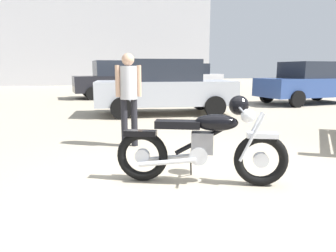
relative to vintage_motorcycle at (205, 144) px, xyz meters
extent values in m
plane|color=tan|center=(-0.02, -0.04, -0.49)|extent=(80.00, 80.00, 0.00)
torus|color=black|center=(0.62, -0.23, -0.17)|extent=(0.64, 0.30, 0.64)
cylinder|color=silver|center=(0.62, -0.23, -0.17)|extent=(0.20, 0.13, 0.18)
torus|color=black|center=(-0.74, 0.22, -0.17)|extent=(0.64, 0.30, 0.64)
cylinder|color=silver|center=(-0.74, 0.22, -0.17)|extent=(0.20, 0.13, 0.18)
cube|color=silver|center=(0.62, -0.23, 0.13)|extent=(0.38, 0.24, 0.06)
cube|color=black|center=(-0.76, 0.22, 0.12)|extent=(0.42, 0.25, 0.07)
cylinder|color=silver|center=(0.53, -0.12, 0.11)|extent=(0.28, 0.12, 0.58)
cylinder|color=silver|center=(0.48, -0.26, 0.11)|extent=(0.28, 0.12, 0.58)
sphere|color=silver|center=(0.46, -0.18, 0.35)|extent=(0.17, 0.17, 0.17)
cylinder|color=silver|center=(0.39, -0.15, 0.42)|extent=(0.22, 0.60, 0.03)
sphere|color=black|center=(0.48, 0.13, 0.44)|extent=(0.25, 0.25, 0.25)
cylinder|color=black|center=(0.00, -0.03, 0.09)|extent=(0.74, 0.29, 0.47)
ellipsoid|color=black|center=(0.11, -0.06, 0.27)|extent=(0.56, 0.37, 0.20)
cube|color=black|center=(-0.33, 0.08, 0.24)|extent=(0.58, 0.36, 0.09)
cube|color=slate|center=(-0.04, -0.01, 0.02)|extent=(0.30, 0.25, 0.26)
cylinder|color=silver|center=(-0.08, 0.00, -0.13)|extent=(0.27, 0.26, 0.22)
cylinder|color=silver|center=(-0.41, 0.21, -0.21)|extent=(0.69, 0.28, 0.14)
cylinder|color=silver|center=(-0.47, 0.02, -0.21)|extent=(0.69, 0.28, 0.14)
cylinder|color=black|center=(-0.12, 0.19, -0.33)|extent=(0.09, 0.23, 0.33)
cylinder|color=black|center=(-0.67, 2.03, -0.06)|extent=(0.12, 0.12, 0.86)
cylinder|color=black|center=(-0.85, 2.02, -0.06)|extent=(0.12, 0.12, 0.86)
cylinder|color=#B2B2B7|center=(-0.76, 2.03, 0.66)|extent=(0.30, 0.30, 0.58)
cylinder|color=tan|center=(-0.57, 2.04, 0.69)|extent=(0.08, 0.08, 0.55)
cylinder|color=tan|center=(-0.95, 2.01, 0.69)|extent=(0.08, 0.08, 0.55)
sphere|color=tan|center=(-0.76, 2.03, 1.06)|extent=(0.22, 0.22, 0.22)
cylinder|color=black|center=(-0.75, 5.14, -0.18)|extent=(0.63, 0.23, 0.62)
cylinder|color=black|center=(-0.66, 6.86, -0.18)|extent=(0.63, 0.23, 0.62)
cylinder|color=black|center=(1.95, 5.01, -0.18)|extent=(0.63, 0.23, 0.62)
cylinder|color=black|center=(2.03, 6.73, -0.18)|extent=(0.63, 0.23, 0.62)
cube|color=#ADB2BC|center=(0.64, 5.94, 0.18)|extent=(4.28, 1.92, 0.72)
cube|color=#232833|center=(0.64, 5.94, 0.86)|extent=(2.07, 1.65, 0.64)
cylinder|color=black|center=(8.09, 8.72, -0.18)|extent=(0.64, 0.29, 0.62)
cylinder|color=black|center=(5.42, 8.31, -0.18)|extent=(0.64, 0.29, 0.62)
cylinder|color=black|center=(5.69, 6.61, -0.18)|extent=(0.64, 0.29, 0.62)
cube|color=#2D4784|center=(6.89, 7.66, 0.18)|extent=(4.41, 2.34, 0.72)
cube|color=#232833|center=(6.89, 7.66, 0.86)|extent=(2.21, 1.85, 0.64)
cylinder|color=black|center=(-1.75, 10.84, -0.19)|extent=(0.62, 0.29, 0.60)
cylinder|color=black|center=(-2.02, 12.46, -0.19)|extent=(0.62, 0.29, 0.60)
cylinder|color=black|center=(0.62, 11.24, -0.19)|extent=(0.62, 0.29, 0.60)
cylinder|color=black|center=(0.35, 12.86, -0.19)|extent=(0.62, 0.29, 0.60)
cube|color=black|center=(-0.70, 11.85, 0.19)|extent=(4.12, 2.26, 0.76)
cube|color=#232833|center=(-0.45, 11.89, 0.93)|extent=(2.62, 1.90, 0.72)
cylinder|color=black|center=(5.67, 17.50, -0.17)|extent=(0.65, 0.25, 0.64)
cylinder|color=black|center=(5.55, 15.74, -0.17)|extent=(0.65, 0.25, 0.64)
cylinder|color=black|center=(2.67, 17.69, -0.17)|extent=(0.65, 0.25, 0.64)
cylinder|color=black|center=(2.56, 15.94, -0.17)|extent=(0.65, 0.25, 0.64)
cube|color=silver|center=(4.11, 16.72, 0.20)|extent=(4.80, 2.06, 0.74)
cube|color=#232833|center=(3.81, 16.74, 0.91)|extent=(3.60, 1.82, 0.68)
cube|color=#B2B2B7|center=(-3.41, 30.78, 4.75)|extent=(23.28, 13.49, 10.49)
camera|label=1|loc=(-1.16, -3.49, 0.90)|focal=33.02mm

